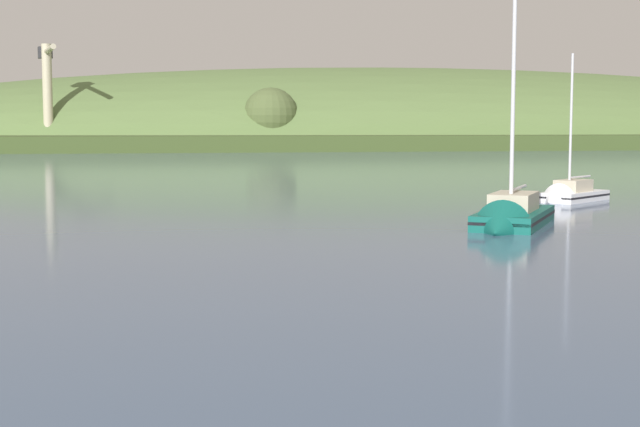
% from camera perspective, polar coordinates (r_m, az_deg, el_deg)
% --- Properties ---
extents(far_shoreline_hill, '(409.23, 141.07, 40.33)m').
position_cam_1_polar(far_shoreline_hill, '(241.19, 5.28, 4.35)').
color(far_shoreline_hill, '#3C4E24').
rests_on(far_shoreline_hill, ground).
extents(dockside_crane, '(6.90, 17.46, 21.90)m').
position_cam_1_polar(dockside_crane, '(197.38, -16.75, 7.06)').
color(dockside_crane, '#4C4C51').
rests_on(dockside_crane, ground).
extents(sailboat_midwater_white, '(6.45, 6.12, 10.85)m').
position_cam_1_polar(sailboat_midwater_white, '(62.63, 15.35, 0.99)').
color(sailboat_midwater_white, white).
rests_on(sailboat_midwater_white, ground).
extents(sailboat_outer_reach, '(6.85, 9.27, 14.20)m').
position_cam_1_polar(sailboat_outer_reach, '(46.02, 11.87, -0.48)').
color(sailboat_outer_reach, '#0F564C').
rests_on(sailboat_outer_reach, ground).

